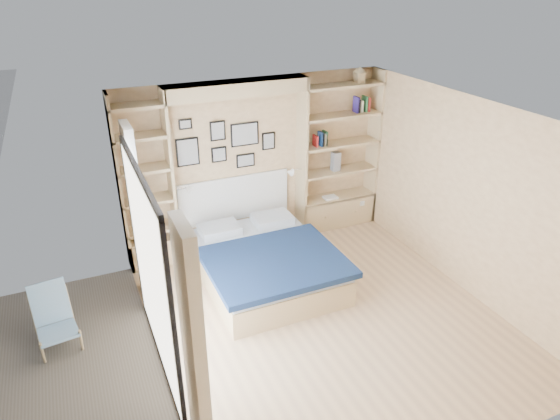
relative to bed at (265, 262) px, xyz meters
name	(u,v)px	position (x,y,z in m)	size (l,w,h in m)	color
ground	(323,315)	(0.35, -1.03, -0.28)	(4.50, 4.50, 0.00)	tan
room_shell	(248,195)	(-0.04, 0.49, 0.80)	(4.50, 4.50, 4.50)	#D8B381
bed	(265,262)	(0.00, 0.00, 0.00)	(1.72, 2.28, 1.07)	tan
photo_gallery	(225,143)	(-0.11, 1.19, 1.33)	(1.48, 0.02, 0.82)	black
reading_lamps	(242,180)	(0.05, 0.97, 0.83)	(1.92, 0.12, 0.15)	silver
shelf_decor	(330,126)	(1.52, 1.04, 1.43)	(3.50, 0.23, 2.03)	#A51E1E
deck_chair	(54,318)	(-2.64, -0.24, 0.06)	(0.51, 0.75, 0.70)	tan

